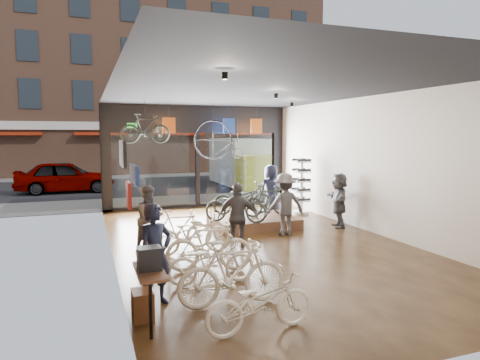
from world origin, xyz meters
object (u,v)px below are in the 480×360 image
floor_bike_3 (209,246)px  floor_bike_4 (192,234)px  customer_2 (238,217)px  floor_bike_5 (179,229)px  customer_1 (150,218)px  sunglasses_rack (301,186)px  customer_5 (339,200)px  hung_bike (145,129)px  floor_bike_0 (260,302)px  floor_bike_1 (232,273)px  box_truck (246,163)px  penny_farthing (221,141)px  display_bike_left (236,206)px  customer_3 (285,205)px  display_bike_right (242,198)px  customer_4 (271,190)px  floor_bike_2 (211,261)px  display_bike_mid (268,201)px  display_platform (253,222)px  street_car (65,177)px  customer_0 (156,254)px

floor_bike_3 → floor_bike_4: size_ratio=0.95×
customer_2 → floor_bike_5: bearing=-5.0°
customer_1 → sunglasses_rack: 6.37m
floor_bike_4 → customer_1: size_ratio=1.16×
customer_5 → hung_bike: size_ratio=1.02×
customer_2 → customer_5: (3.69, 1.45, -0.00)m
floor_bike_5 → customer_2: bearing=-108.7°
floor_bike_0 → floor_bike_1: size_ratio=0.90×
box_truck → customer_5: box_truck is taller
customer_1 → floor_bike_4: bearing=-66.5°
floor_bike_4 → penny_farthing: bearing=-24.3°
floor_bike_5 → customer_5: bearing=-73.4°
display_bike_left → floor_bike_4: bearing=167.8°
box_truck → customer_3: 10.85m
display_bike_right → customer_4: 1.68m
floor_bike_2 → floor_bike_5: bearing=5.1°
display_bike_mid → penny_farthing: (-0.51, 3.05, 1.73)m
display_platform → customer_3: size_ratio=1.42×
display_bike_right → customer_3: 1.93m
display_bike_left → customer_5: customer_5 is taller
customer_3 → penny_farthing: (-0.47, 4.26, 1.65)m
display_bike_right → penny_farthing: size_ratio=1.06×
floor_bike_0 → customer_4: customer_4 is taller
floor_bike_2 → penny_farthing: penny_farthing is taller
customer_4 → display_platform: bearing=40.8°
display_bike_left → customer_4: 2.89m
floor_bike_4 → display_bike_left: (1.64, 1.67, 0.28)m
display_bike_right → customer_1: (-3.13, -2.24, -0.00)m
street_car → penny_farthing: penny_farthing is taller
display_platform → floor_bike_1: bearing=-114.9°
floor_bike_2 → sunglasses_rack: (4.85, 5.69, 0.55)m
box_truck → sunglasses_rack: box_truck is taller
floor_bike_5 → display_bike_left: (1.85, 1.14, 0.28)m
floor_bike_3 → floor_bike_0: bearing=-167.7°
customer_0 → customer_4: (4.87, 6.43, 0.04)m
floor_bike_2 → customer_2: customer_2 is taller
street_car → hung_bike: size_ratio=2.79×
floor_bike_0 → street_car: bearing=7.6°
floor_bike_2 → penny_farthing: 7.95m
display_bike_right → display_bike_left: bearing=156.8°
customer_3 → penny_farthing: bearing=-81.7°
display_bike_mid → penny_farthing: bearing=7.3°
customer_2 → floor_bike_0: bearing=95.3°
floor_bike_4 → display_platform: (2.39, 2.24, -0.33)m
display_bike_left → customer_3: bearing=-89.6°
display_bike_mid → floor_bike_5: bearing=116.1°
box_truck → hung_bike: 9.24m
street_car → floor_bike_5: street_car is taller
floor_bike_0 → hung_bike: size_ratio=1.02×
street_car → sunglasses_rack: sunglasses_rack is taller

